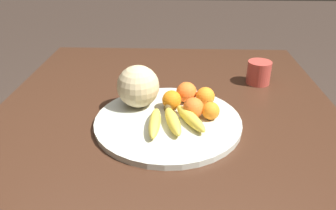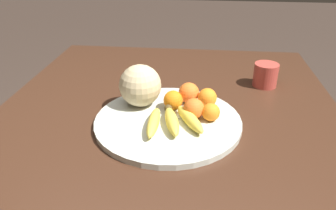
% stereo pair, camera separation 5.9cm
% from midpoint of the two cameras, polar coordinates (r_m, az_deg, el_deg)
% --- Properties ---
extents(kitchen_table, '(1.56, 1.19, 0.70)m').
position_cam_midpoint_polar(kitchen_table, '(1.07, -2.13, -7.38)').
color(kitchen_table, '#3D2316').
rests_on(kitchen_table, ground_plane).
extents(fruit_bowl, '(0.46, 0.46, 0.02)m').
position_cam_midpoint_polar(fruit_bowl, '(1.04, -1.64, -2.85)').
color(fruit_bowl, beige).
rests_on(fruit_bowl, kitchen_table).
extents(melon, '(0.14, 0.14, 0.14)m').
position_cam_midpoint_polar(melon, '(1.09, -6.78, 3.23)').
color(melon, '#C6B284').
rests_on(melon, fruit_bowl).
extents(banana_bunch, '(0.19, 0.18, 0.04)m').
position_cam_midpoint_polar(banana_bunch, '(0.99, -0.74, -2.73)').
color(banana_bunch, '#473819').
rests_on(banana_bunch, fruit_bowl).
extents(orange_front_left, '(0.06, 0.06, 0.06)m').
position_cam_midpoint_polar(orange_front_left, '(1.11, 4.98, 1.46)').
color(orange_front_left, orange).
rests_on(orange_front_left, fruit_bowl).
extents(orange_front_right, '(0.07, 0.07, 0.07)m').
position_cam_midpoint_polar(orange_front_right, '(1.13, 1.72, 2.21)').
color(orange_front_right, orange).
rests_on(orange_front_right, fruit_bowl).
extents(orange_mid_center, '(0.07, 0.07, 0.07)m').
position_cam_midpoint_polar(orange_mid_center, '(1.03, 2.82, -0.52)').
color(orange_mid_center, orange).
rests_on(orange_mid_center, fruit_bowl).
extents(orange_back_left, '(0.06, 0.06, 0.06)m').
position_cam_midpoint_polar(orange_back_left, '(1.08, -0.92, 0.87)').
color(orange_back_left, orange).
rests_on(orange_back_left, fruit_bowl).
extents(orange_back_right, '(0.06, 0.06, 0.06)m').
position_cam_midpoint_polar(orange_back_right, '(1.03, 5.80, -1.04)').
color(orange_back_right, orange).
rests_on(orange_back_right, fruit_bowl).
extents(produce_tag, '(0.08, 0.08, 0.00)m').
position_cam_midpoint_polar(produce_tag, '(1.06, 0.49, -1.72)').
color(produce_tag, white).
rests_on(produce_tag, fruit_bowl).
extents(ceramic_mug, '(0.11, 0.11, 0.09)m').
position_cam_midpoint_polar(ceramic_mug, '(1.35, 14.39, 5.53)').
color(ceramic_mug, '#B74238').
rests_on(ceramic_mug, kitchen_table).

